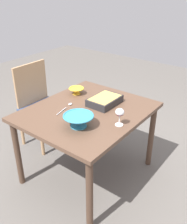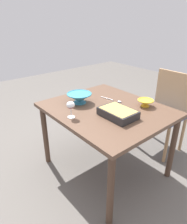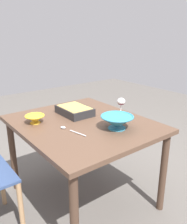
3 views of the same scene
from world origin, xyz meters
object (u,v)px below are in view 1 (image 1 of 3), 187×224
object	(u,v)px
serving_spoon	(67,106)
casserole_dish	(105,100)
dining_table	(87,118)
chair	(38,101)
mixing_bowl	(78,120)
wine_glass	(120,113)
small_bowl	(76,90)

from	to	relation	value
serving_spoon	casserole_dish	bearing A→B (deg)	138.42
serving_spoon	dining_table	bearing A→B (deg)	110.84
chair	mixing_bowl	distance (m)	1.07
wine_glass	casserole_dish	bearing A→B (deg)	-127.66
wine_glass	small_bowl	xyz separation A→B (m)	(-0.26, -0.68, -0.07)
chair	serving_spoon	xyz separation A→B (m)	(0.21, 0.66, 0.21)
dining_table	wine_glass	world-z (taller)	wine_glass
dining_table	casserole_dish	bearing A→B (deg)	164.83
wine_glass	chair	bearing A→B (deg)	-98.93
wine_glass	small_bowl	world-z (taller)	wine_glass
dining_table	serving_spoon	xyz separation A→B (m)	(0.07, -0.18, 0.09)
mixing_bowl	small_bowl	xyz separation A→B (m)	(-0.47, -0.43, -0.02)
casserole_dish	mixing_bowl	size ratio (longest dim) A/B	1.27
dining_table	small_bowl	world-z (taller)	small_bowl
serving_spoon	mixing_bowl	bearing A→B (deg)	57.27
dining_table	mixing_bowl	bearing A→B (deg)	25.32
casserole_dish	wine_glass	bearing A→B (deg)	52.34
casserole_dish	serving_spoon	world-z (taller)	casserole_dish
small_bowl	chair	bearing A→B (deg)	-82.46
casserole_dish	small_bowl	bearing A→B (deg)	-92.38
mixing_bowl	small_bowl	size ratio (longest dim) A/B	1.61
casserole_dish	small_bowl	size ratio (longest dim) A/B	2.03
dining_table	wine_glass	xyz separation A→B (m)	(0.05, 0.37, 0.19)
wine_glass	small_bowl	bearing A→B (deg)	-110.94
dining_table	mixing_bowl	xyz separation A→B (m)	(0.26, 0.13, 0.14)
wine_glass	serving_spoon	size ratio (longest dim) A/B	0.59
mixing_bowl	small_bowl	world-z (taller)	mixing_bowl
small_bowl	serving_spoon	distance (m)	0.31
dining_table	casserole_dish	world-z (taller)	casserole_dish
chair	casserole_dish	world-z (taller)	chair
chair	small_bowl	xyz separation A→B (m)	(-0.07, 0.53, 0.24)
mixing_bowl	small_bowl	bearing A→B (deg)	-137.43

